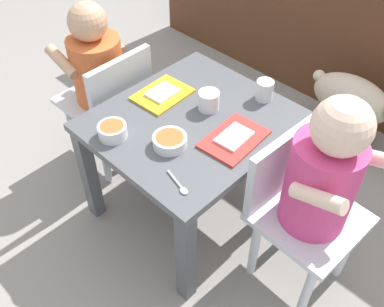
% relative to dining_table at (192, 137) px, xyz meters
% --- Properties ---
extents(ground_plane, '(7.00, 7.00, 0.00)m').
position_rel_dining_table_xyz_m(ground_plane, '(0.00, 0.00, -0.35)').
color(ground_plane, gray).
extents(kitchen_cabinet_back, '(2.12, 0.33, 0.89)m').
position_rel_dining_table_xyz_m(kitchen_cabinet_back, '(0.00, 1.05, 0.09)').
color(kitchen_cabinet_back, '#56331E').
rests_on(kitchen_cabinet_back, ground).
extents(dining_table, '(0.53, 0.59, 0.43)m').
position_rel_dining_table_xyz_m(dining_table, '(0.00, 0.00, 0.00)').
color(dining_table, '#515459').
rests_on(dining_table, ground).
extents(seated_child_left, '(0.29, 0.29, 0.67)m').
position_rel_dining_table_xyz_m(seated_child_left, '(-0.43, -0.04, 0.07)').
color(seated_child_left, silver).
rests_on(seated_child_left, ground).
extents(seated_child_right, '(0.29, 0.29, 0.72)m').
position_rel_dining_table_xyz_m(seated_child_right, '(0.43, 0.04, 0.09)').
color(seated_child_right, silver).
rests_on(seated_child_right, ground).
extents(dog, '(0.43, 0.17, 0.33)m').
position_rel_dining_table_xyz_m(dog, '(0.22, 0.72, -0.13)').
color(dog, beige).
rests_on(dog, ground).
extents(food_tray_left, '(0.15, 0.19, 0.02)m').
position_rel_dining_table_xyz_m(food_tray_left, '(-0.15, 0.02, 0.08)').
color(food_tray_left, gold).
rests_on(food_tray_left, dining_table).
extents(food_tray_right, '(0.15, 0.20, 0.02)m').
position_rel_dining_table_xyz_m(food_tray_right, '(0.15, 0.02, 0.08)').
color(food_tray_right, red).
rests_on(food_tray_right, dining_table).
extents(water_cup_left, '(0.07, 0.07, 0.06)m').
position_rel_dining_table_xyz_m(water_cup_left, '(0.00, 0.08, 0.10)').
color(water_cup_left, white).
rests_on(water_cup_left, dining_table).
extents(water_cup_right, '(0.06, 0.06, 0.07)m').
position_rel_dining_table_xyz_m(water_cup_right, '(0.09, 0.24, 0.10)').
color(water_cup_right, white).
rests_on(water_cup_right, dining_table).
extents(cereal_bowl_left_side, '(0.09, 0.09, 0.04)m').
position_rel_dining_table_xyz_m(cereal_bowl_left_side, '(-0.11, -0.22, 0.10)').
color(cereal_bowl_left_side, white).
rests_on(cereal_bowl_left_side, dining_table).
extents(veggie_bowl_near, '(0.10, 0.10, 0.03)m').
position_rel_dining_table_xyz_m(veggie_bowl_near, '(0.04, -0.13, 0.09)').
color(veggie_bowl_near, white).
rests_on(veggie_bowl_near, dining_table).
extents(spoon_by_left_tray, '(0.10, 0.04, 0.01)m').
position_rel_dining_table_xyz_m(spoon_by_left_tray, '(0.17, -0.22, 0.08)').
color(spoon_by_left_tray, silver).
rests_on(spoon_by_left_tray, dining_table).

